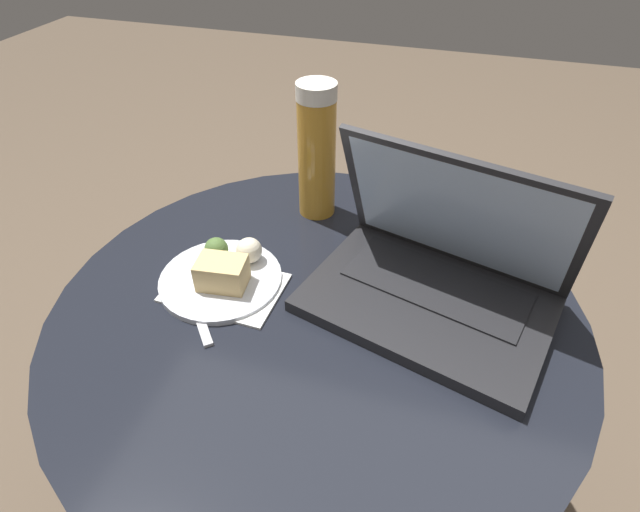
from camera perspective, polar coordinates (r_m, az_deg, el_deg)
name	(u,v)px	position (r m, az deg, el deg)	size (l,w,h in m)	color
ground_plane	(318,493)	(1.14, -0.25, -25.43)	(6.00, 6.00, 0.00)	brown
table	(317,363)	(0.78, -0.33, -12.17)	(0.72, 0.72, 0.54)	#9E9EA3
napkin	(225,288)	(0.72, -10.79, -3.59)	(0.16, 0.12, 0.00)	white
laptop	(436,274)	(0.68, 13.17, -1.98)	(0.36, 0.29, 0.22)	#232326
beer_glass	(317,152)	(0.81, -0.38, 11.81)	(0.06, 0.06, 0.22)	gold
snack_plate	(224,272)	(0.72, -10.91, -1.77)	(0.17, 0.17, 0.05)	silver
fork	(191,293)	(0.72, -14.54, -4.13)	(0.13, 0.15, 0.00)	silver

